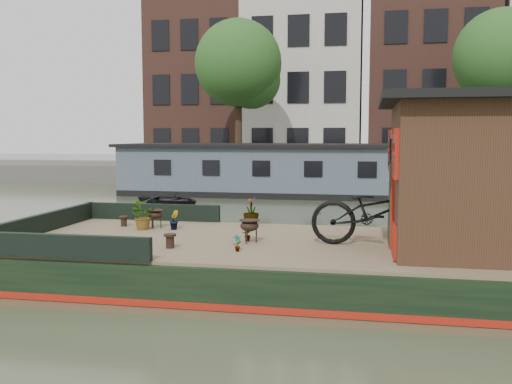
% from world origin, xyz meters
% --- Properties ---
extents(ground, '(120.00, 120.00, 0.00)m').
position_xyz_m(ground, '(0.00, 0.00, 0.00)').
color(ground, '#303723').
rests_on(ground, ground).
extents(houseboat_hull, '(14.01, 4.02, 0.60)m').
position_xyz_m(houseboat_hull, '(-1.33, 0.00, 0.27)').
color(houseboat_hull, black).
rests_on(houseboat_hull, ground).
extents(houseboat_deck, '(11.80, 3.80, 0.05)m').
position_xyz_m(houseboat_deck, '(0.00, 0.00, 0.62)').
color(houseboat_deck, '#80694F').
rests_on(houseboat_deck, houseboat_hull).
extents(bow_bulwark, '(3.00, 4.00, 0.35)m').
position_xyz_m(bow_bulwark, '(-5.07, 0.00, 0.82)').
color(bow_bulwark, black).
rests_on(bow_bulwark, houseboat_deck).
extents(cabin, '(4.00, 3.50, 2.42)m').
position_xyz_m(cabin, '(2.19, 0.00, 1.88)').
color(cabin, '#312213').
rests_on(cabin, houseboat_deck).
extents(bicycle, '(2.20, 0.84, 1.14)m').
position_xyz_m(bicycle, '(0.20, -0.09, 1.22)').
color(bicycle, black).
rests_on(bicycle, houseboat_deck).
extents(potted_plant_a, '(0.21, 0.21, 0.34)m').
position_xyz_m(potted_plant_a, '(-1.98, -0.08, 0.82)').
color(potted_plant_a, brown).
rests_on(potted_plant_a, houseboat_deck).
extents(potted_plant_b, '(0.22, 0.25, 0.37)m').
position_xyz_m(potted_plant_b, '(-3.62, 0.84, 0.84)').
color(potted_plant_b, brown).
rests_on(potted_plant_b, houseboat_deck).
extents(potted_plant_c, '(0.49, 0.43, 0.53)m').
position_xyz_m(potted_plant_c, '(-4.24, 0.73, 0.91)').
color(potted_plant_c, '#995A2C').
rests_on(potted_plant_c, houseboat_deck).
extents(potted_plant_d, '(0.39, 0.39, 0.58)m').
position_xyz_m(potted_plant_d, '(-2.28, 1.70, 0.94)').
color(potted_plant_d, maroon).
rests_on(potted_plant_d, houseboat_deck).
extents(potted_plant_e, '(0.17, 0.17, 0.27)m').
position_xyz_m(potted_plant_e, '(-1.95, -0.97, 0.78)').
color(potted_plant_e, '#95542B').
rests_on(potted_plant_e, houseboat_deck).
extents(brazier_front, '(0.39, 0.39, 0.39)m').
position_xyz_m(brazier_front, '(-1.91, -0.21, 0.85)').
color(brazier_front, black).
rests_on(brazier_front, houseboat_deck).
extents(brazier_rear, '(0.43, 0.43, 0.37)m').
position_xyz_m(brazier_rear, '(-4.03, 0.91, 0.83)').
color(brazier_rear, black).
rests_on(brazier_rear, houseboat_deck).
extents(bollard_port, '(0.18, 0.18, 0.20)m').
position_xyz_m(bollard_port, '(-4.74, 1.02, 0.75)').
color(bollard_port, black).
rests_on(bollard_port, houseboat_deck).
extents(bollard_stbd, '(0.20, 0.20, 0.23)m').
position_xyz_m(bollard_stbd, '(-3.08, -0.91, 0.76)').
color(bollard_stbd, black).
rests_on(bollard_stbd, houseboat_deck).
extents(dinghy, '(3.25, 2.91, 0.55)m').
position_xyz_m(dinghy, '(-6.96, 9.88, 0.28)').
color(dinghy, black).
rests_on(dinghy, ground).
extents(far_houseboat, '(20.40, 4.40, 2.11)m').
position_xyz_m(far_houseboat, '(0.00, 14.00, 0.97)').
color(far_houseboat, '#47545F').
rests_on(far_houseboat, ground).
extents(quay, '(60.00, 6.00, 0.90)m').
position_xyz_m(quay, '(0.00, 20.50, 0.45)').
color(quay, '#47443F').
rests_on(quay, ground).
extents(townhouse_row, '(27.25, 8.00, 16.50)m').
position_xyz_m(townhouse_row, '(0.15, 27.50, 7.90)').
color(townhouse_row, brown).
rests_on(townhouse_row, ground).
extents(tree_left, '(4.40, 4.40, 7.40)m').
position_xyz_m(tree_left, '(-6.36, 19.07, 5.89)').
color(tree_left, '#332316').
rests_on(tree_left, quay).
extents(tree_right, '(4.40, 4.40, 7.40)m').
position_xyz_m(tree_right, '(6.14, 19.07, 5.89)').
color(tree_right, '#332316').
rests_on(tree_right, quay).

